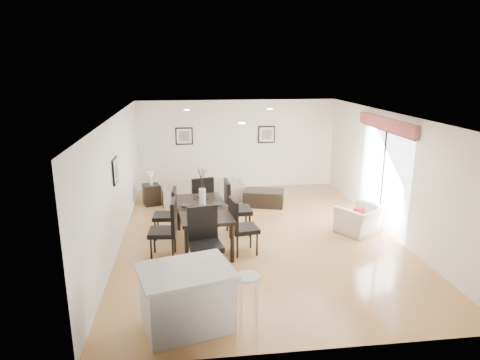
{
  "coord_description": "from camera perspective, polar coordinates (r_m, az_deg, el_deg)",
  "views": [
    {
      "loc": [
        -1.52,
        -8.79,
        3.71
      ],
      "look_at": [
        -0.37,
        0.4,
        1.21
      ],
      "focal_mm": 32.0,
      "sensor_mm": 36.0,
      "label": 1
    }
  ],
  "objects": [
    {
      "name": "ground",
      "position": [
        9.66,
        2.46,
        -7.48
      ],
      "size": [
        8.0,
        8.0,
        0.0
      ],
      "primitive_type": "plane",
      "color": "tan",
      "rests_on": "ground"
    },
    {
      "name": "wall_back",
      "position": [
        13.1,
        -0.37,
        4.74
      ],
      "size": [
        6.0,
        0.04,
        2.7
      ],
      "primitive_type": "cube",
      "color": "white",
      "rests_on": "ground"
    },
    {
      "name": "wall_front",
      "position": [
        5.55,
        9.58,
        -10.27
      ],
      "size": [
        6.0,
        0.04,
        2.7
      ],
      "primitive_type": "cube",
      "color": "white",
      "rests_on": "ground"
    },
    {
      "name": "wall_left",
      "position": [
        9.22,
        -16.15,
        -0.32
      ],
      "size": [
        0.04,
        8.0,
        2.7
      ],
      "primitive_type": "cube",
      "color": "white",
      "rests_on": "ground"
    },
    {
      "name": "wall_right",
      "position": [
        10.16,
        19.48,
        0.81
      ],
      "size": [
        0.04,
        8.0,
        2.7
      ],
      "primitive_type": "cube",
      "color": "white",
      "rests_on": "ground"
    },
    {
      "name": "ceiling",
      "position": [
        8.98,
        2.66,
        8.64
      ],
      "size": [
        6.0,
        8.0,
        0.02
      ],
      "primitive_type": "cube",
      "color": "white",
      "rests_on": "wall_back"
    },
    {
      "name": "sofa",
      "position": [
        12.04,
        -4.91,
        -1.22
      ],
      "size": [
        2.38,
        1.17,
        0.67
      ],
      "primitive_type": "imported",
      "rotation": [
        0.0,
        0.0,
        3.26
      ],
      "color": "#A19583",
      "rests_on": "ground"
    },
    {
      "name": "armchair",
      "position": [
        10.14,
        15.75,
        -5.07
      ],
      "size": [
        1.25,
        1.21,
        0.62
      ],
      "primitive_type": "imported",
      "rotation": [
        0.0,
        0.0,
        3.7
      ],
      "color": "beige",
      "rests_on": "ground"
    },
    {
      "name": "courtyard_plant_b",
      "position": [
        12.8,
        27.73,
        -2.12
      ],
      "size": [
        0.35,
        0.35,
        0.6
      ],
      "primitive_type": "imported",
      "rotation": [
        0.0,
        0.0,
        0.03
      ],
      "color": "#3C5E28",
      "rests_on": "ground"
    },
    {
      "name": "dining_table",
      "position": [
        8.98,
        -5.0,
        -4.14
      ],
      "size": [
        1.2,
        2.11,
        0.84
      ],
      "rotation": [
        0.0,
        0.0,
        0.09
      ],
      "color": "black",
      "rests_on": "ground"
    },
    {
      "name": "dining_chair_wnear",
      "position": [
        8.54,
        -9.63,
        -6.05
      ],
      "size": [
        0.57,
        0.57,
        1.18
      ],
      "rotation": [
        0.0,
        0.0,
        -1.65
      ],
      "color": "black",
      "rests_on": "ground"
    },
    {
      "name": "dining_chair_wfar",
      "position": [
        9.5,
        -9.42,
        -4.08
      ],
      "size": [
        0.53,
        0.53,
        1.11
      ],
      "rotation": [
        0.0,
        0.0,
        -1.65
      ],
      "color": "black",
      "rests_on": "ground"
    },
    {
      "name": "dining_chair_enear",
      "position": [
        8.58,
        -0.07,
        -5.8
      ],
      "size": [
        0.6,
        0.6,
        1.16
      ],
      "rotation": [
        0.0,
        0.0,
        1.74
      ],
      "color": "black",
      "rests_on": "ground"
    },
    {
      "name": "dining_chair_efar",
      "position": [
        9.52,
        -0.88,
        -3.32
      ],
      "size": [
        0.59,
        0.59,
        1.26
      ],
      "rotation": [
        0.0,
        0.0,
        1.62
      ],
      "color": "black",
      "rests_on": "ground"
    },
    {
      "name": "dining_chair_head",
      "position": [
        7.84,
        -4.77,
        -7.58
      ],
      "size": [
        0.65,
        0.65,
        1.24
      ],
      "rotation": [
        0.0,
        0.0,
        0.19
      ],
      "color": "black",
      "rests_on": "ground"
    },
    {
      "name": "dining_chair_foot",
      "position": [
        10.2,
        -5.14,
        -2.38
      ],
      "size": [
        0.64,
        0.64,
        1.17
      ],
      "rotation": [
        0.0,
        0.0,
        3.38
      ],
      "color": "black",
      "rests_on": "ground"
    },
    {
      "name": "vase",
      "position": [
        8.85,
        -5.06,
        -1.53
      ],
      "size": [
        1.07,
        1.65,
        0.83
      ],
      "color": "white",
      "rests_on": "dining_table"
    },
    {
      "name": "coffee_table",
      "position": [
        11.63,
        3.18,
        -2.4
      ],
      "size": [
        1.2,
        0.91,
        0.43
      ],
      "primitive_type": "cube",
      "rotation": [
        0.0,
        0.0,
        -0.28
      ],
      "color": "black",
      "rests_on": "ground"
    },
    {
      "name": "side_table",
      "position": [
        11.92,
        -11.69,
        -1.91
      ],
      "size": [
        0.53,
        0.53,
        0.57
      ],
      "primitive_type": "cube",
      "rotation": [
        0.0,
        0.0,
        0.29
      ],
      "color": "black",
      "rests_on": "ground"
    },
    {
      "name": "table_lamp",
      "position": [
        11.78,
        -11.83,
        0.49
      ],
      "size": [
        0.19,
        0.19,
        0.36
      ],
      "color": "white",
      "rests_on": "side_table"
    },
    {
      "name": "cushion",
      "position": [
        9.97,
        15.54,
        -4.32
      ],
      "size": [
        0.28,
        0.18,
        0.26
      ],
      "primitive_type": "cube",
      "rotation": [
        0.0,
        0.0,
        3.53
      ],
      "color": "maroon",
      "rests_on": "armchair"
    },
    {
      "name": "kitchen_island",
      "position": [
        6.44,
        -7.14,
        -15.3
      ],
      "size": [
        1.52,
        1.31,
        0.91
      ],
      "rotation": [
        0.0,
        0.0,
        0.26
      ],
      "color": "silver",
      "rests_on": "ground"
    },
    {
      "name": "bar_stool",
      "position": [
        6.4,
        1.12,
        -13.44
      ],
      "size": [
        0.35,
        0.35,
        0.76
      ],
      "color": "silver",
      "rests_on": "ground"
    },
    {
      "name": "framed_print_back_left",
      "position": [
        12.93,
        -7.46,
        5.82
      ],
      "size": [
        0.52,
        0.04,
        0.52
      ],
      "color": "black",
      "rests_on": "wall_back"
    },
    {
      "name": "framed_print_back_right",
      "position": [
        13.15,
        3.56,
        6.08
      ],
      "size": [
        0.52,
        0.04,
        0.52
      ],
      "color": "black",
      "rests_on": "wall_back"
    },
    {
      "name": "framed_print_left_wall",
      "position": [
        8.95,
        -16.28,
        1.2
      ],
      "size": [
        0.04,
        0.52,
        0.52
      ],
      "rotation": [
        0.0,
        0.0,
        1.57
      ],
      "color": "black",
      "rests_on": "wall_left"
    },
    {
      "name": "sliding_door",
      "position": [
        10.34,
        18.69,
        2.9
      ],
      "size": [
        0.12,
        2.7,
        2.57
      ],
      "color": "white",
      "rests_on": "wall_right"
    }
  ]
}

